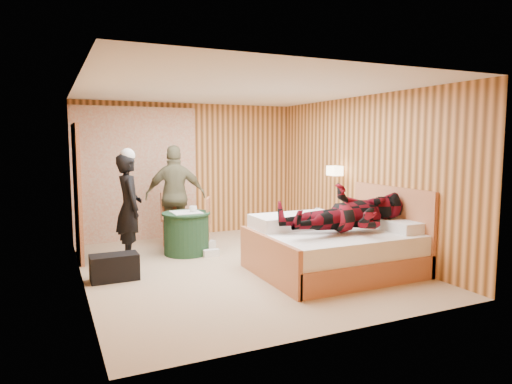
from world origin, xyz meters
name	(u,v)px	position (x,y,z in m)	size (l,w,h in m)	color
floor	(239,266)	(0.00, 0.00, 0.00)	(4.20, 5.00, 0.01)	tan
ceiling	(239,90)	(0.00, 0.00, 2.50)	(4.20, 5.00, 0.01)	white
wall_back	(189,170)	(0.00, 2.50, 1.25)	(4.20, 0.02, 2.50)	#EEA35B
wall_left	(80,186)	(-2.10, 0.00, 1.25)	(0.02, 5.00, 2.50)	#EEA35B
wall_right	(360,175)	(2.10, 0.00, 1.25)	(0.02, 5.00, 2.50)	#EEA35B
curtain	(136,174)	(-1.00, 2.43, 1.20)	(2.20, 0.08, 2.40)	beige
doorway	(77,192)	(-2.06, 1.40, 1.02)	(0.06, 0.90, 2.05)	black
wall_lamp	(335,171)	(1.92, 0.45, 1.30)	(0.26, 0.24, 0.16)	gold
bed	(336,248)	(1.12, -0.77, 0.33)	(2.11, 1.66, 1.14)	tan
nightstand	(321,228)	(1.88, 0.78, 0.27)	(0.39, 0.54, 0.52)	tan
round_table	(186,233)	(-0.48, 1.03, 0.34)	(0.76, 0.76, 0.68)	#204525
chair_far	(175,215)	(-0.50, 1.65, 0.54)	(0.51, 0.51, 0.93)	tan
chair_near	(202,220)	(-0.19, 1.12, 0.51)	(0.52, 0.52, 0.88)	tan
duffel_bag	(114,267)	(-1.72, 0.07, 0.17)	(0.60, 0.32, 0.34)	black
sneaker_left	(211,253)	(-0.19, 0.70, 0.06)	(0.25, 0.10, 0.11)	white
sneaker_right	(208,245)	(-0.06, 1.24, 0.06)	(0.27, 0.11, 0.12)	white
woman_standing	(129,207)	(-1.36, 1.03, 0.80)	(0.59, 0.39, 1.61)	black
man_at_table	(176,196)	(-0.48, 1.67, 0.86)	(1.01, 0.42, 1.72)	#706C4B
man_on_bed	(349,201)	(1.15, -1.00, 1.00)	(1.77, 0.67, 0.86)	maroon
book_lower	(323,214)	(1.88, 0.73, 0.53)	(0.17, 0.22, 0.02)	white
book_upper	(323,213)	(1.88, 0.73, 0.55)	(0.16, 0.22, 0.02)	white
cup_nightstand	(317,211)	(1.88, 0.91, 0.56)	(0.10, 0.10, 0.09)	white
cup_table	(193,209)	(-0.38, 0.98, 0.73)	(0.12, 0.12, 0.10)	white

